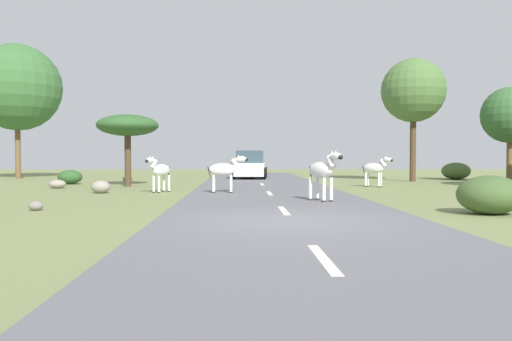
% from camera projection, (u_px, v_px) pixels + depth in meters
% --- Properties ---
extents(ground_plane, '(90.00, 90.00, 0.00)m').
position_uv_depth(ground_plane, '(290.00, 223.00, 10.75)').
color(ground_plane, olive).
extents(road, '(6.00, 64.00, 0.05)m').
position_uv_depth(road, '(292.00, 222.00, 10.75)').
color(road, slate).
rests_on(road, ground_plane).
extents(lane_markings, '(0.16, 56.00, 0.01)m').
position_uv_depth(lane_markings, '(297.00, 227.00, 9.75)').
color(lane_markings, silver).
rests_on(lane_markings, road).
extents(zebra_0, '(0.99, 1.54, 1.57)m').
position_uv_depth(zebra_0, '(322.00, 171.00, 15.42)').
color(zebra_0, silver).
rests_on(zebra_0, road).
extents(zebra_1, '(1.55, 0.43, 1.46)m').
position_uv_depth(zebra_1, '(225.00, 170.00, 18.95)').
color(zebra_1, silver).
rests_on(zebra_1, road).
extents(zebra_2, '(0.94, 1.42, 1.45)m').
position_uv_depth(zebra_2, '(160.00, 171.00, 19.77)').
color(zebra_2, silver).
rests_on(zebra_2, ground_plane).
extents(zebra_4, '(1.28, 1.16, 1.45)m').
position_uv_depth(zebra_4, '(375.00, 169.00, 23.33)').
color(zebra_4, silver).
rests_on(zebra_4, ground_plane).
extents(car_0, '(2.28, 4.46, 1.74)m').
position_uv_depth(car_0, '(250.00, 166.00, 31.46)').
color(car_0, white).
rests_on(car_0, road).
extents(car_1, '(2.14, 4.40, 1.74)m').
position_uv_depth(car_1, '(253.00, 164.00, 39.83)').
color(car_1, '#1E479E').
rests_on(car_1, road).
extents(tree_0, '(3.05, 3.05, 5.21)m').
position_uv_depth(tree_0, '(510.00, 115.00, 27.07)').
color(tree_0, brown).
rests_on(tree_0, ground_plane).
extents(tree_1, '(5.55, 5.55, 8.65)m').
position_uv_depth(tree_1, '(17.00, 88.00, 32.10)').
color(tree_1, brown).
rests_on(tree_1, ground_plane).
extents(tree_2, '(3.62, 3.62, 7.00)m').
position_uv_depth(tree_2, '(413.00, 91.00, 28.40)').
color(tree_2, '#4C3823').
rests_on(tree_2, ground_plane).
extents(tree_4, '(2.90, 2.90, 3.42)m').
position_uv_depth(tree_4, '(128.00, 126.00, 23.73)').
color(tree_4, '#4C3823').
rests_on(tree_4, ground_plane).
extents(bush_0, '(1.76, 1.58, 1.05)m').
position_uv_depth(bush_0, '(456.00, 171.00, 30.97)').
color(bush_0, '#425B2D').
rests_on(bush_0, ground_plane).
extents(bush_2, '(1.24, 1.11, 0.74)m').
position_uv_depth(bush_2, '(70.00, 177.00, 25.74)').
color(bush_2, '#2D5628').
rests_on(bush_2, ground_plane).
extents(bush_3, '(1.61, 1.45, 0.97)m').
position_uv_depth(bush_3, '(490.00, 195.00, 12.37)').
color(bush_3, '#425B2D').
rests_on(bush_3, ground_plane).
extents(rock_0, '(0.52, 0.46, 0.34)m').
position_uv_depth(rock_0, '(127.00, 179.00, 27.72)').
color(rock_0, gray).
rests_on(rock_0, ground_plane).
extents(rock_1, '(0.38, 0.30, 0.25)m').
position_uv_depth(rock_1, '(36.00, 206.00, 13.22)').
color(rock_1, gray).
rests_on(rock_1, ground_plane).
extents(rock_2, '(0.72, 0.65, 0.50)m').
position_uv_depth(rock_2, '(101.00, 187.00, 19.42)').
color(rock_2, gray).
rests_on(rock_2, ground_plane).
extents(rock_3, '(0.76, 0.60, 0.39)m').
position_uv_depth(rock_3, '(57.00, 184.00, 22.38)').
color(rock_3, gray).
rests_on(rock_3, ground_plane).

